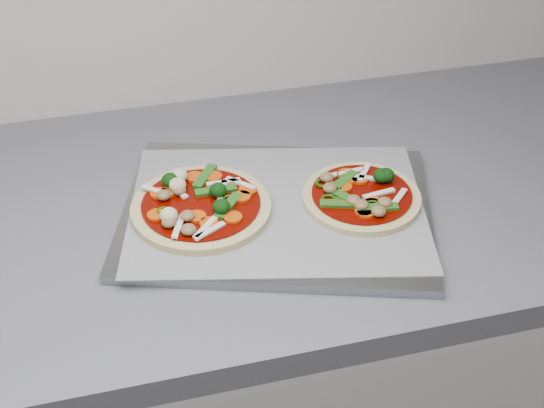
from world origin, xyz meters
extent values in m
cube|color=slate|center=(0.00, 1.30, 0.88)|extent=(3.60, 0.60, 0.04)
cube|color=gray|center=(0.26, 1.25, 0.91)|extent=(0.50, 0.43, 0.01)
cube|color=gray|center=(0.26, 1.25, 0.91)|extent=(0.46, 0.38, 0.00)
cylinder|color=tan|center=(0.15, 1.27, 0.92)|extent=(0.24, 0.24, 0.01)
cylinder|color=#630000|center=(0.15, 1.27, 0.93)|extent=(0.21, 0.21, 0.00)
cube|color=white|center=(0.19, 1.28, 0.93)|extent=(0.02, 0.05, 0.00)
cube|color=#317019|center=(0.18, 1.29, 0.93)|extent=(0.06, 0.01, 0.00)
cylinder|color=#DC4F10|center=(0.14, 1.23, 0.93)|extent=(0.03, 0.03, 0.00)
cube|color=white|center=(0.10, 1.30, 0.93)|extent=(0.04, 0.04, 0.00)
cylinder|color=#DC4F10|center=(0.22, 1.28, 0.93)|extent=(0.03, 0.03, 0.00)
cylinder|color=#DC4F10|center=(0.12, 1.30, 0.93)|extent=(0.03, 0.03, 0.00)
cylinder|color=#DC4F10|center=(0.19, 1.22, 0.93)|extent=(0.04, 0.04, 0.00)
cylinder|color=#DC4F10|center=(0.21, 1.26, 0.93)|extent=(0.03, 0.03, 0.00)
ellipsoid|color=#0D3B0C|center=(0.18, 1.24, 0.94)|extent=(0.03, 0.03, 0.02)
ellipsoid|color=olive|center=(0.11, 1.29, 0.94)|extent=(0.02, 0.02, 0.01)
cube|color=#317019|center=(0.19, 1.25, 0.93)|extent=(0.05, 0.05, 0.00)
ellipsoid|color=olive|center=(0.10, 1.23, 0.94)|extent=(0.02, 0.02, 0.01)
cylinder|color=#DC4F10|center=(0.18, 1.25, 0.93)|extent=(0.04, 0.04, 0.00)
ellipsoid|color=olive|center=(0.13, 1.21, 0.94)|extent=(0.03, 0.03, 0.01)
torus|color=#1E4508|center=(0.10, 1.26, 0.93)|extent=(0.03, 0.03, 0.00)
cube|color=white|center=(0.15, 1.21, 0.93)|extent=(0.04, 0.04, 0.00)
cube|color=#317019|center=(0.17, 1.32, 0.93)|extent=(0.04, 0.06, 0.00)
ellipsoid|color=beige|center=(0.13, 1.30, 0.94)|extent=(0.03, 0.03, 0.02)
cube|color=white|center=(0.15, 1.20, 0.93)|extent=(0.05, 0.03, 0.00)
ellipsoid|color=beige|center=(0.13, 1.32, 0.94)|extent=(0.02, 0.02, 0.02)
cube|color=white|center=(0.21, 1.29, 0.93)|extent=(0.04, 0.04, 0.00)
cylinder|color=#DC4F10|center=(0.15, 1.22, 0.93)|extent=(0.03, 0.03, 0.00)
ellipsoid|color=#0D3B0C|center=(0.18, 1.27, 0.94)|extent=(0.03, 0.03, 0.02)
cube|color=white|center=(0.12, 1.30, 0.93)|extent=(0.03, 0.05, 0.00)
cylinder|color=#DC4F10|center=(0.18, 1.32, 0.93)|extent=(0.03, 0.03, 0.00)
cube|color=white|center=(0.12, 1.22, 0.93)|extent=(0.03, 0.05, 0.00)
ellipsoid|color=olive|center=(0.13, 1.29, 0.94)|extent=(0.03, 0.03, 0.01)
cylinder|color=#DC4F10|center=(0.09, 1.25, 0.93)|extent=(0.03, 0.03, 0.00)
ellipsoid|color=#0D3B0C|center=(0.12, 1.31, 0.94)|extent=(0.03, 0.03, 0.02)
cube|color=white|center=(0.19, 1.30, 0.93)|extent=(0.05, 0.01, 0.00)
cylinder|color=#DC4F10|center=(0.10, 1.30, 0.93)|extent=(0.04, 0.04, 0.00)
ellipsoid|color=olive|center=(0.13, 1.23, 0.94)|extent=(0.02, 0.02, 0.01)
cylinder|color=#DC4F10|center=(0.15, 1.32, 0.93)|extent=(0.03, 0.03, 0.00)
torus|color=#1E4508|center=(0.19, 1.26, 0.93)|extent=(0.02, 0.02, 0.00)
ellipsoid|color=beige|center=(0.11, 1.24, 0.94)|extent=(0.03, 0.03, 0.02)
cylinder|color=tan|center=(0.37, 1.24, 0.92)|extent=(0.17, 0.17, 0.01)
cylinder|color=#630000|center=(0.37, 1.24, 0.93)|extent=(0.14, 0.14, 0.00)
ellipsoid|color=#0D3B0C|center=(0.41, 1.25, 0.94)|extent=(0.03, 0.03, 0.02)
cylinder|color=#DC4F10|center=(0.36, 1.19, 0.93)|extent=(0.04, 0.04, 0.00)
torus|color=#1E4508|center=(0.38, 1.20, 0.93)|extent=(0.03, 0.03, 0.00)
ellipsoid|color=olive|center=(0.35, 1.21, 0.93)|extent=(0.03, 0.03, 0.01)
cylinder|color=#DC4F10|center=(0.37, 1.28, 0.93)|extent=(0.03, 0.03, 0.00)
ellipsoid|color=olive|center=(0.33, 1.25, 0.93)|extent=(0.03, 0.03, 0.01)
cube|color=white|center=(0.39, 1.28, 0.93)|extent=(0.03, 0.04, 0.00)
cylinder|color=#DC4F10|center=(0.36, 1.19, 0.93)|extent=(0.03, 0.03, 0.00)
cylinder|color=#DC4F10|center=(0.35, 1.25, 0.93)|extent=(0.03, 0.03, 0.00)
cube|color=#317019|center=(0.34, 1.22, 0.93)|extent=(0.06, 0.03, 0.00)
cylinder|color=#DC4F10|center=(0.38, 1.27, 0.93)|extent=(0.03, 0.03, 0.00)
torus|color=#1E4508|center=(0.33, 1.27, 0.93)|extent=(0.03, 0.03, 0.00)
cube|color=white|center=(0.41, 1.21, 0.93)|extent=(0.04, 0.04, 0.00)
cube|color=white|center=(0.37, 1.28, 0.93)|extent=(0.05, 0.01, 0.00)
cube|color=#317019|center=(0.38, 1.20, 0.93)|extent=(0.06, 0.02, 0.00)
ellipsoid|color=olive|center=(0.39, 1.20, 0.93)|extent=(0.02, 0.02, 0.01)
torus|color=#1E4508|center=(0.32, 1.23, 0.93)|extent=(0.03, 0.03, 0.00)
ellipsoid|color=olive|center=(0.38, 1.18, 0.93)|extent=(0.02, 0.02, 0.01)
cube|color=#317019|center=(0.35, 1.26, 0.93)|extent=(0.05, 0.05, 0.00)
cylinder|color=#DC4F10|center=(0.37, 1.27, 0.93)|extent=(0.03, 0.03, 0.00)
torus|color=#1E4508|center=(0.34, 1.23, 0.93)|extent=(0.03, 0.03, 0.00)
cube|color=white|center=(0.39, 1.23, 0.93)|extent=(0.05, 0.01, 0.00)
cylinder|color=#DC4F10|center=(0.38, 1.21, 0.93)|extent=(0.03, 0.03, 0.00)
cylinder|color=#DC4F10|center=(0.38, 1.20, 0.93)|extent=(0.03, 0.03, 0.00)
ellipsoid|color=olive|center=(0.33, 1.27, 0.93)|extent=(0.02, 0.02, 0.01)
cube|color=white|center=(0.39, 1.26, 0.93)|extent=(0.05, 0.03, 0.00)
torus|color=#1E4508|center=(0.36, 1.28, 0.93)|extent=(0.03, 0.03, 0.00)
cube|color=#317019|center=(0.34, 1.23, 0.93)|extent=(0.04, 0.06, 0.00)
ellipsoid|color=olive|center=(0.36, 1.20, 0.93)|extent=(0.02, 0.02, 0.01)
cylinder|color=#DC4F10|center=(0.34, 1.25, 0.93)|extent=(0.03, 0.03, 0.00)
ellipsoid|color=#0D3B0C|center=(0.41, 1.25, 0.94)|extent=(0.03, 0.03, 0.02)
camera|label=1|loc=(0.04, 0.45, 1.54)|focal=50.00mm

